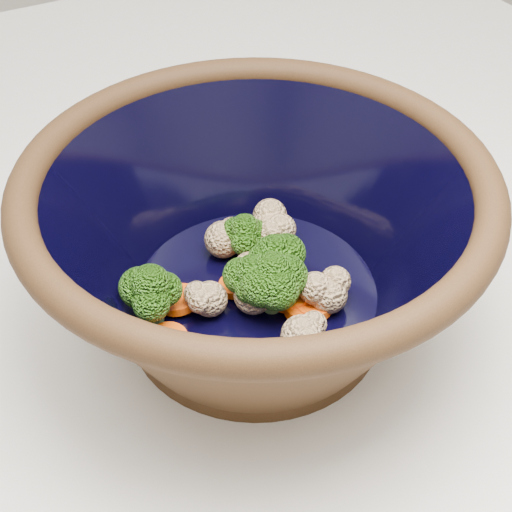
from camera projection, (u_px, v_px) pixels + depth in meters
name	position (u px, v px, depth m)	size (l,w,h in m)	color
mixing_bowl	(256.00, 242.00, 0.50)	(0.40, 0.40, 0.14)	black
vegetable_pile	(250.00, 274.00, 0.51)	(0.15, 0.14, 0.05)	#608442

